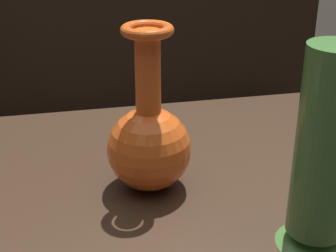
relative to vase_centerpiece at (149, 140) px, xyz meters
name	(u,v)px	position (x,y,z in m)	size (l,w,h in m)	color
back_display_shelf	(95,34)	(0.07, 2.24, -0.39)	(2.60, 0.40, 0.99)	black
vase_centerpiece	(149,140)	(0.00, 0.00, 0.00)	(0.14, 0.14, 0.28)	#E55B1E
vase_tall_behind	(324,157)	(0.20, -0.20, 0.05)	(0.10, 0.10, 0.29)	#477A38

